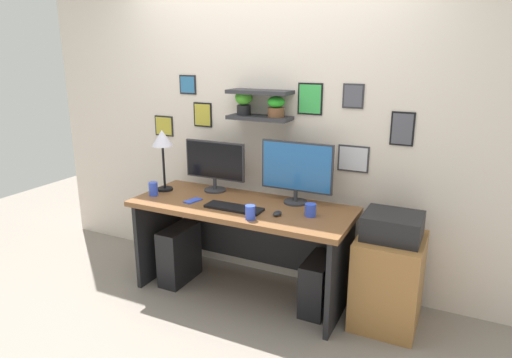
% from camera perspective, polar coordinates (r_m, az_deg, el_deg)
% --- Properties ---
extents(ground_plane, '(8.00, 8.00, 0.00)m').
position_cam_1_polar(ground_plane, '(3.71, -1.78, -14.26)').
color(ground_plane, gray).
extents(back_wall_assembly, '(4.40, 0.24, 2.70)m').
position_cam_1_polar(back_wall_assembly, '(3.64, 1.28, 7.80)').
color(back_wall_assembly, beige).
rests_on(back_wall_assembly, ground).
extents(desk, '(1.70, 0.68, 0.75)m').
position_cam_1_polar(desk, '(3.52, -1.43, -6.18)').
color(desk, brown).
rests_on(desk, ground).
extents(monitor_left, '(0.54, 0.18, 0.42)m').
position_cam_1_polar(monitor_left, '(3.69, -5.28, 1.98)').
color(monitor_left, '#2D2D33').
rests_on(monitor_left, desk).
extents(monitor_right, '(0.57, 0.18, 0.48)m').
position_cam_1_polar(monitor_right, '(3.37, 5.21, 1.17)').
color(monitor_right, '#2D2D33').
rests_on(monitor_right, desk).
extents(keyboard, '(0.44, 0.14, 0.02)m').
position_cam_1_polar(keyboard, '(3.30, -2.81, -3.70)').
color(keyboard, black).
rests_on(keyboard, desk).
extents(computer_mouse, '(0.06, 0.09, 0.03)m').
position_cam_1_polar(computer_mouse, '(3.17, 2.73, -4.41)').
color(computer_mouse, black).
rests_on(computer_mouse, desk).
extents(desk_lamp, '(0.17, 0.17, 0.51)m').
position_cam_1_polar(desk_lamp, '(3.73, -11.88, 4.54)').
color(desk_lamp, black).
rests_on(desk_lamp, desk).
extents(cell_phone, '(0.10, 0.15, 0.01)m').
position_cam_1_polar(cell_phone, '(3.50, -8.07, -2.75)').
color(cell_phone, blue).
rests_on(cell_phone, desk).
extents(coffee_mug, '(0.08, 0.08, 0.09)m').
position_cam_1_polar(coffee_mug, '(3.17, 6.98, -3.95)').
color(coffee_mug, blue).
rests_on(coffee_mug, desk).
extents(pen_cup, '(0.07, 0.07, 0.10)m').
position_cam_1_polar(pen_cup, '(3.08, -0.74, -4.30)').
color(pen_cup, blue).
rests_on(pen_cup, desk).
extents(water_cup, '(0.07, 0.07, 0.11)m').
position_cam_1_polar(water_cup, '(3.69, -13.00, -1.23)').
color(water_cup, blue).
rests_on(water_cup, desk).
extents(drawer_cabinet, '(0.44, 0.50, 0.65)m').
position_cam_1_polar(drawer_cabinet, '(3.33, 16.50, -12.33)').
color(drawer_cabinet, '#9E6B38').
rests_on(drawer_cabinet, ground).
extents(printer, '(0.38, 0.34, 0.17)m').
position_cam_1_polar(printer, '(3.16, 17.08, -5.76)').
color(printer, black).
rests_on(printer, drawer_cabinet).
extents(computer_tower_left, '(0.18, 0.40, 0.47)m').
position_cam_1_polar(computer_tower_left, '(3.84, -9.75, -9.42)').
color(computer_tower_left, black).
rests_on(computer_tower_left, ground).
extents(computer_tower_right, '(0.18, 0.40, 0.41)m').
position_cam_1_polar(computer_tower_right, '(3.44, 7.94, -13.16)').
color(computer_tower_right, black).
rests_on(computer_tower_right, ground).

